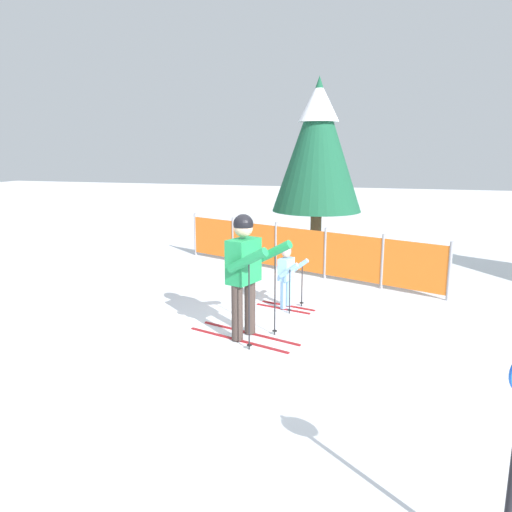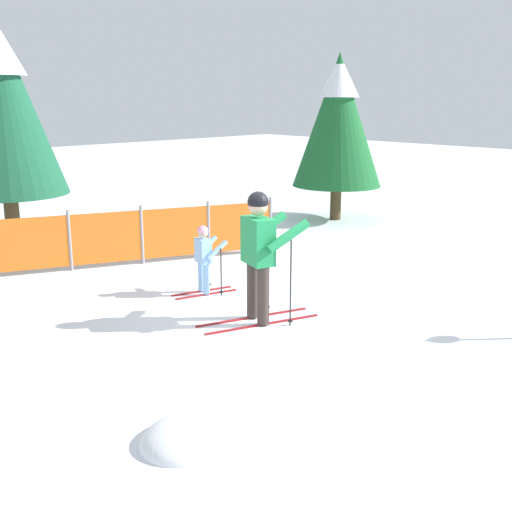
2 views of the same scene
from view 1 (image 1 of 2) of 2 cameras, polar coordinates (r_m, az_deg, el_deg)
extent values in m
plane|color=white|center=(7.19, -1.58, -9.93)|extent=(60.00, 60.00, 0.00)
cube|color=maroon|center=(7.53, -0.67, -8.80)|extent=(1.64, 0.57, 0.02)
cube|color=maroon|center=(7.28, -2.14, -9.56)|extent=(1.64, 0.57, 0.02)
cylinder|color=#3F332D|center=(7.39, -0.68, -5.79)|extent=(0.16, 0.16, 0.81)
cylinder|color=#3F332D|center=(7.14, -2.17, -6.45)|extent=(0.16, 0.16, 0.81)
cube|color=#1E8C4C|center=(7.07, -1.44, -0.56)|extent=(0.43, 0.57, 0.63)
cylinder|color=#1E8C4C|center=(7.15, 1.88, 0.39)|extent=(0.64, 0.31, 0.42)
cylinder|color=#1E8C4C|center=(6.64, -1.00, -0.53)|extent=(0.64, 0.31, 0.42)
sphere|color=#D8AD8C|center=(6.98, -1.46, 3.27)|extent=(0.27, 0.27, 0.27)
sphere|color=black|center=(6.97, -1.46, 3.65)|extent=(0.28, 0.28, 0.28)
cylinder|color=black|center=(7.30, 2.18, -4.35)|extent=(0.02, 0.02, 1.26)
cylinder|color=black|center=(7.48, 2.15, -8.55)|extent=(0.07, 0.07, 0.01)
cylinder|color=black|center=(6.76, -0.79, -5.68)|extent=(0.02, 0.02, 1.26)
cylinder|color=black|center=(6.96, -0.78, -10.16)|extent=(0.07, 0.07, 0.01)
cube|color=maroon|center=(8.80, 3.70, -5.70)|extent=(1.00, 0.32, 0.02)
cube|color=maroon|center=(8.63, 3.09, -6.04)|extent=(1.00, 0.32, 0.02)
cylinder|color=#8CBFF2|center=(8.72, 3.72, -4.12)|extent=(0.10, 0.10, 0.49)
cylinder|color=#8CBFF2|center=(8.56, 3.11, -4.43)|extent=(0.10, 0.10, 0.49)
cube|color=#8CBFF2|center=(8.53, 3.45, -1.49)|extent=(0.25, 0.34, 0.38)
cylinder|color=#8CBFF2|center=(8.62, 4.96, -1.14)|extent=(0.36, 0.17, 0.30)
cylinder|color=#8CBFF2|center=(8.29, 3.78, -1.66)|extent=(0.36, 0.17, 0.30)
sphere|color=#D8AD8C|center=(8.47, 3.48, 0.40)|extent=(0.16, 0.16, 0.16)
sphere|color=pink|center=(8.46, 3.48, 0.58)|extent=(0.17, 0.17, 0.17)
cylinder|color=black|center=(8.72, 5.27, -3.36)|extent=(0.02, 0.02, 0.76)
cylinder|color=black|center=(8.81, 5.23, -5.35)|extent=(0.07, 0.07, 0.01)
cylinder|color=black|center=(8.32, 3.86, -4.09)|extent=(0.02, 0.02, 0.76)
cylinder|color=black|center=(8.42, 3.83, -6.17)|extent=(0.07, 0.07, 0.01)
cylinder|color=gray|center=(12.95, -6.94, 2.47)|extent=(0.06, 0.06, 1.09)
cylinder|color=gray|center=(12.09, -2.63, 1.85)|extent=(0.06, 0.06, 1.09)
cylinder|color=gray|center=(11.30, 2.31, 1.13)|extent=(0.06, 0.06, 1.09)
cylinder|color=gray|center=(10.62, 7.93, 0.31)|extent=(0.06, 0.06, 1.09)
cylinder|color=gray|center=(10.05, 14.26, -0.63)|extent=(0.06, 0.06, 1.09)
cylinder|color=gray|center=(9.62, 21.24, -1.65)|extent=(0.06, 0.06, 1.09)
cube|color=orange|center=(12.51, -4.86, 2.17)|extent=(1.20, 0.51, 0.92)
cube|color=orange|center=(11.68, -0.24, 1.51)|extent=(1.20, 0.51, 0.92)
cube|color=orange|center=(10.95, 5.03, 0.74)|extent=(1.20, 0.51, 0.92)
cube|color=orange|center=(10.32, 11.01, -0.15)|extent=(1.20, 0.51, 0.92)
cube|color=orange|center=(9.82, 17.67, -1.13)|extent=(1.20, 0.51, 0.92)
cylinder|color=#4C3823|center=(14.36, 6.85, 3.20)|extent=(0.31, 0.31, 0.98)
cone|color=#1A5639|center=(14.19, 7.09, 12.47)|extent=(2.50, 2.50, 3.65)
cone|color=white|center=(14.25, 7.22, 17.18)|extent=(1.12, 1.12, 1.10)
ellipsoid|color=white|center=(7.21, -26.96, -11.25)|extent=(0.99, 0.85, 0.40)
camera|label=2|loc=(7.95, -70.81, 6.73)|focal=45.00mm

